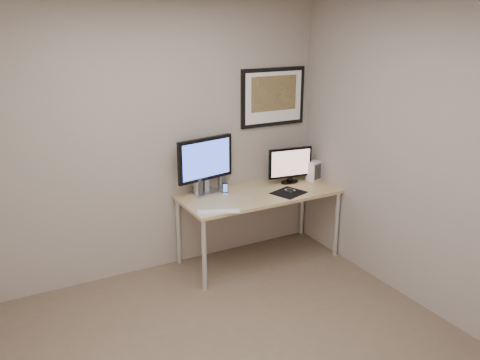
{
  "coord_description": "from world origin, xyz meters",
  "views": [
    {
      "loc": [
        -1.47,
        -2.78,
        2.42
      ],
      "look_at": [
        0.64,
        1.1,
        0.99
      ],
      "focal_mm": 38.0,
      "sensor_mm": 36.0,
      "label": 1
    }
  ],
  "objects_px": {
    "framed_art": "(273,97)",
    "speaker_left": "(197,185)",
    "fan_unit": "(314,171)",
    "phone_dock": "(225,189)",
    "keyboard": "(219,212)",
    "speaker_right": "(222,180)",
    "desk": "(259,199)",
    "monitor_large": "(205,163)",
    "monitor_tv": "(290,164)"
  },
  "relations": [
    {
      "from": "monitor_large",
      "to": "speaker_left",
      "type": "height_order",
      "value": "monitor_large"
    },
    {
      "from": "fan_unit",
      "to": "phone_dock",
      "type": "bearing_deg",
      "value": 159.2
    },
    {
      "from": "speaker_left",
      "to": "monitor_tv",
      "type": "bearing_deg",
      "value": -27.44
    },
    {
      "from": "framed_art",
      "to": "phone_dock",
      "type": "height_order",
      "value": "framed_art"
    },
    {
      "from": "framed_art",
      "to": "speaker_right",
      "type": "distance_m",
      "value": 1.01
    },
    {
      "from": "monitor_large",
      "to": "monitor_tv",
      "type": "distance_m",
      "value": 0.94
    },
    {
      "from": "keyboard",
      "to": "fan_unit",
      "type": "bearing_deg",
      "value": 37.67
    },
    {
      "from": "phone_dock",
      "to": "keyboard",
      "type": "relative_size",
      "value": 0.31
    },
    {
      "from": "monitor_large",
      "to": "fan_unit",
      "type": "distance_m",
      "value": 1.23
    },
    {
      "from": "desk",
      "to": "speaker_right",
      "type": "height_order",
      "value": "speaker_right"
    },
    {
      "from": "phone_dock",
      "to": "fan_unit",
      "type": "distance_m",
      "value": 1.05
    },
    {
      "from": "keyboard",
      "to": "fan_unit",
      "type": "height_order",
      "value": "fan_unit"
    },
    {
      "from": "speaker_left",
      "to": "keyboard",
      "type": "bearing_deg",
      "value": -113.42
    },
    {
      "from": "monitor_large",
      "to": "keyboard",
      "type": "xyz_separation_m",
      "value": [
        -0.12,
        -0.53,
        -0.31
      ]
    },
    {
      "from": "framed_art",
      "to": "monitor_large",
      "type": "relative_size",
      "value": 1.21
    },
    {
      "from": "fan_unit",
      "to": "monitor_large",
      "type": "bearing_deg",
      "value": 154.08
    },
    {
      "from": "monitor_large",
      "to": "speaker_left",
      "type": "xyz_separation_m",
      "value": [
        -0.09,
        0.01,
        -0.22
      ]
    },
    {
      "from": "framed_art",
      "to": "fan_unit",
      "type": "xyz_separation_m",
      "value": [
        0.37,
        -0.26,
        -0.79
      ]
    },
    {
      "from": "framed_art",
      "to": "keyboard",
      "type": "relative_size",
      "value": 1.92
    },
    {
      "from": "monitor_tv",
      "to": "desk",
      "type": "bearing_deg",
      "value": -157.69
    },
    {
      "from": "desk",
      "to": "phone_dock",
      "type": "relative_size",
      "value": 13.39
    },
    {
      "from": "framed_art",
      "to": "speaker_left",
      "type": "xyz_separation_m",
      "value": [
        -0.92,
        -0.09,
        -0.79
      ]
    },
    {
      "from": "monitor_large",
      "to": "fan_unit",
      "type": "relative_size",
      "value": 2.94
    },
    {
      "from": "framed_art",
      "to": "phone_dock",
      "type": "relative_size",
      "value": 6.28
    },
    {
      "from": "speaker_right",
      "to": "keyboard",
      "type": "distance_m",
      "value": 0.68
    },
    {
      "from": "desk",
      "to": "speaker_right",
      "type": "bearing_deg",
      "value": 131.36
    },
    {
      "from": "framed_art",
      "to": "keyboard",
      "type": "distance_m",
      "value": 1.43
    },
    {
      "from": "monitor_tv",
      "to": "speaker_right",
      "type": "distance_m",
      "value": 0.75
    },
    {
      "from": "speaker_left",
      "to": "keyboard",
      "type": "height_order",
      "value": "speaker_left"
    },
    {
      "from": "framed_art",
      "to": "monitor_tv",
      "type": "xyz_separation_m",
      "value": [
        0.1,
        -0.21,
        -0.69
      ]
    },
    {
      "from": "desk",
      "to": "speaker_right",
      "type": "xyz_separation_m",
      "value": [
        -0.27,
        0.3,
        0.15
      ]
    },
    {
      "from": "framed_art",
      "to": "monitor_large",
      "type": "xyz_separation_m",
      "value": [
        -0.83,
        -0.09,
        -0.58
      ]
    },
    {
      "from": "keyboard",
      "to": "speaker_right",
      "type": "bearing_deg",
      "value": 83.49
    },
    {
      "from": "desk",
      "to": "speaker_left",
      "type": "xyz_separation_m",
      "value": [
        -0.57,
        0.24,
        0.16
      ]
    },
    {
      "from": "desk",
      "to": "keyboard",
      "type": "bearing_deg",
      "value": -154.17
    },
    {
      "from": "framed_art",
      "to": "speaker_right",
      "type": "height_order",
      "value": "framed_art"
    },
    {
      "from": "monitor_large",
      "to": "fan_unit",
      "type": "height_order",
      "value": "monitor_large"
    },
    {
      "from": "desk",
      "to": "monitor_tv",
      "type": "relative_size",
      "value": 3.29
    },
    {
      "from": "desk",
      "to": "framed_art",
      "type": "xyz_separation_m",
      "value": [
        0.35,
        0.33,
        0.96
      ]
    },
    {
      "from": "monitor_tv",
      "to": "fan_unit",
      "type": "bearing_deg",
      "value": -2.66
    },
    {
      "from": "framed_art",
      "to": "monitor_tv",
      "type": "bearing_deg",
      "value": -65.55
    },
    {
      "from": "speaker_left",
      "to": "fan_unit",
      "type": "distance_m",
      "value": 1.3
    },
    {
      "from": "speaker_right",
      "to": "monitor_large",
      "type": "bearing_deg",
      "value": -168.31
    },
    {
      "from": "monitor_tv",
      "to": "fan_unit",
      "type": "distance_m",
      "value": 0.3
    },
    {
      "from": "monitor_large",
      "to": "speaker_right",
      "type": "xyz_separation_m",
      "value": [
        0.21,
        0.07,
        -0.23
      ]
    },
    {
      "from": "monitor_tv",
      "to": "phone_dock",
      "type": "relative_size",
      "value": 4.07
    },
    {
      "from": "speaker_left",
      "to": "monitor_large",
      "type": "bearing_deg",
      "value": -24.44
    },
    {
      "from": "speaker_right",
      "to": "phone_dock",
      "type": "xyz_separation_m",
      "value": [
        -0.05,
        -0.18,
        -0.03
      ]
    },
    {
      "from": "speaker_right",
      "to": "fan_unit",
      "type": "height_order",
      "value": "fan_unit"
    },
    {
      "from": "phone_dock",
      "to": "keyboard",
      "type": "height_order",
      "value": "phone_dock"
    }
  ]
}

